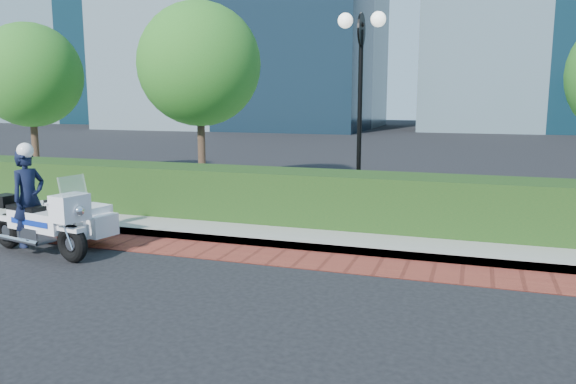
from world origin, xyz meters
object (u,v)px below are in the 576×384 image
(lamppost, at_px, (360,80))
(police_motorcycle, at_px, (51,213))
(tree_b, at_px, (199,65))
(tree_a, at_px, (30,75))

(lamppost, xyz_separation_m, police_motorcycle, (-4.39, -4.50, -2.32))
(tree_b, relative_size, police_motorcycle, 2.14)
(police_motorcycle, bearing_deg, tree_a, 146.31)
(police_motorcycle, bearing_deg, lamppost, 57.96)
(tree_a, relative_size, tree_b, 0.94)
(lamppost, relative_size, tree_b, 0.86)
(tree_a, height_order, tree_b, tree_b)
(lamppost, bearing_deg, tree_b, 163.89)
(lamppost, height_order, tree_a, tree_a)
(tree_b, distance_m, police_motorcycle, 6.44)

